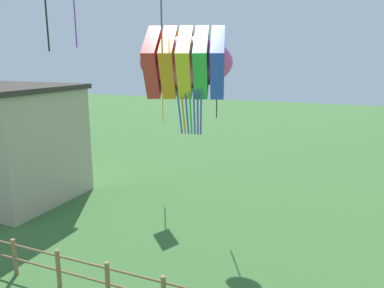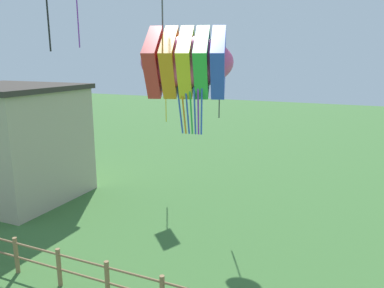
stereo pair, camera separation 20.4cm
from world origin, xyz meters
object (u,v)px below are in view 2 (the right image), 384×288
object	(u,v)px
seaside_building	(10,142)
kite_red_diamond	(165,67)
kite_cyan_delta	(220,65)
kite_rainbow_parafoil	(187,62)

from	to	relation	value
seaside_building	kite_red_diamond	distance (m)	8.74
seaside_building	kite_cyan_delta	distance (m)	11.19
seaside_building	kite_red_diamond	bearing A→B (deg)	35.77
kite_rainbow_parafoil	kite_cyan_delta	xyz separation A→B (m)	(-0.54, 4.64, -0.16)
seaside_building	kite_rainbow_parafoil	world-z (taller)	kite_rainbow_parafoil
seaside_building	kite_rainbow_parafoil	distance (m)	11.65
kite_rainbow_parafoil	kite_red_diamond	distance (m)	8.00
seaside_building	kite_red_diamond	xyz separation A→B (m)	(6.45, 4.65, 3.63)
kite_cyan_delta	kite_red_diamond	xyz separation A→B (m)	(-3.77, 2.10, -0.16)
kite_rainbow_parafoil	kite_red_diamond	size ratio (longest dim) A/B	0.89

